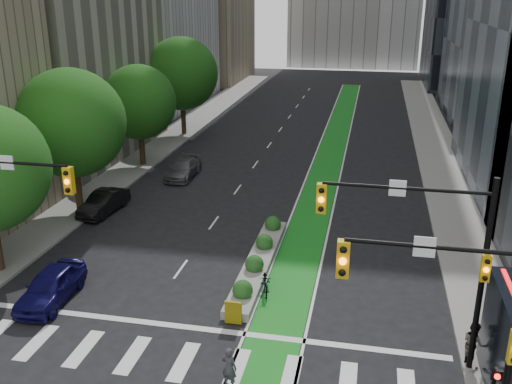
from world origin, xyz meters
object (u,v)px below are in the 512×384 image
at_px(bicycle, 266,282).
at_px(median_planter, 259,260).
at_px(cyclist, 229,368).
at_px(parked_car_left_mid, 104,203).
at_px(pedestrian_near, 473,343).
at_px(parked_car_left_far, 183,169).
at_px(parked_car_left_near, 51,286).

bearing_deg(bicycle, median_planter, 95.04).
height_order(cyclist, parked_car_left_mid, cyclist).
bearing_deg(pedestrian_near, parked_car_left_mid, 38.47).
xyz_separation_m(median_planter, cyclist, (0.80, -9.04, 0.41)).
distance_m(cyclist, parked_car_left_far, 23.68).
bearing_deg(median_planter, parked_car_left_mid, 154.36).
height_order(median_planter, pedestrian_near, pedestrian_near).
xyz_separation_m(parked_car_left_mid, pedestrian_near, (19.80, -11.33, 0.33)).
bearing_deg(parked_car_left_mid, bicycle, -27.25).
distance_m(parked_car_left_near, parked_car_left_far, 17.90).
bearing_deg(cyclist, parked_car_left_far, -51.91).
xyz_separation_m(bicycle, parked_car_left_mid, (-11.50, 7.47, 0.19)).
height_order(cyclist, parked_car_left_near, cyclist).
height_order(bicycle, parked_car_left_near, parked_car_left_near).
xyz_separation_m(parked_car_left_near, parked_car_left_far, (0.05, 17.90, -0.09)).
bearing_deg(parked_car_left_far, parked_car_left_near, -90.66).
xyz_separation_m(bicycle, parked_car_left_far, (-9.00, 15.20, 0.16)).
xyz_separation_m(bicycle, pedestrian_near, (8.30, -3.86, 0.52)).
bearing_deg(parked_car_left_far, pedestrian_near, -48.26).
bearing_deg(parked_car_left_mid, parked_car_left_near, -70.72).
relative_size(median_planter, cyclist, 6.56).
distance_m(bicycle, parked_car_left_far, 17.66).
bearing_deg(parked_car_left_near, parked_car_left_mid, 100.85).
bearing_deg(parked_car_left_near, pedestrian_near, -6.49).
height_order(bicycle, parked_car_left_mid, parked_car_left_mid).
relative_size(parked_car_left_near, pedestrian_near, 2.53).
bearing_deg(bicycle, cyclist, -103.89).
bearing_deg(parked_car_left_far, median_planter, -57.98).
distance_m(parked_car_left_far, pedestrian_near, 25.74).
height_order(cyclist, parked_car_left_far, cyclist).
bearing_deg(bicycle, parked_car_left_near, -177.26).
height_order(bicycle, cyclist, cyclist).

